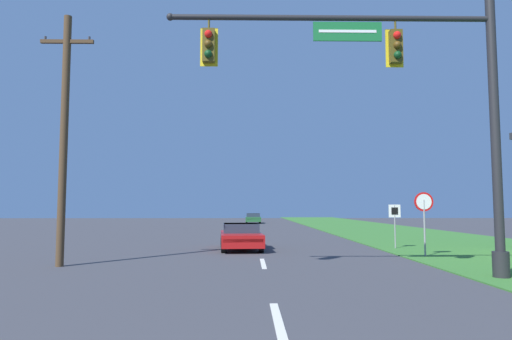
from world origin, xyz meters
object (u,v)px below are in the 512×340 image
(route_sign_post, at_px, (395,216))
(utility_pole_near, at_px, (64,134))
(car_ahead, at_px, (241,236))
(far_car, at_px, (253,218))
(stop_sign, at_px, (424,209))
(signal_mast, at_px, (415,99))

(route_sign_post, bearing_deg, utility_pole_near, -155.02)
(car_ahead, distance_m, far_car, 34.34)
(car_ahead, bearing_deg, route_sign_post, 0.78)
(far_car, bearing_deg, car_ahead, -91.55)
(route_sign_post, bearing_deg, stop_sign, -88.80)
(car_ahead, height_order, far_car, same)
(signal_mast, height_order, far_car, signal_mast)
(car_ahead, relative_size, stop_sign, 1.82)
(far_car, xyz_separation_m, stop_sign, (6.38, -37.66, 1.26))
(far_car, distance_m, route_sign_post, 34.82)
(far_car, height_order, utility_pole_near, utility_pole_near)
(signal_mast, bearing_deg, utility_pole_near, 165.56)
(signal_mast, bearing_deg, car_ahead, 119.72)
(signal_mast, height_order, utility_pole_near, utility_pole_near)
(car_ahead, bearing_deg, signal_mast, -60.28)
(signal_mast, xyz_separation_m, route_sign_post, (2.20, 8.92, -3.44))
(stop_sign, relative_size, utility_pole_near, 0.29)
(stop_sign, xyz_separation_m, route_sign_post, (-0.07, 3.43, -0.34))
(car_ahead, xyz_separation_m, stop_sign, (7.31, -3.33, 1.26))
(car_ahead, height_order, utility_pole_near, utility_pole_near)
(car_ahead, bearing_deg, utility_pole_near, -134.35)
(far_car, relative_size, stop_sign, 1.71)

